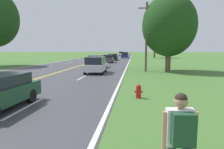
# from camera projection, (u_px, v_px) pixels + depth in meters

# --- Properties ---
(hitchhiker_person) EXTENTS (0.58, 0.42, 1.71)m
(hitchhiker_person) POSITION_uv_depth(u_px,v_px,m) (180.00, 133.00, 3.25)
(hitchhiker_person) COLOR navy
(hitchhiker_person) RESTS_ON ground
(fire_hydrant) EXTENTS (0.42, 0.26, 0.70)m
(fire_hydrant) POSITION_uv_depth(u_px,v_px,m) (139.00, 91.00, 9.92)
(fire_hydrant) COLOR red
(fire_hydrant) RESTS_ON ground
(utility_pole_midground) EXTENTS (1.80, 0.24, 7.39)m
(utility_pole_midground) POSITION_uv_depth(u_px,v_px,m) (146.00, 36.00, 21.55)
(utility_pole_midground) COLOR brown
(utility_pole_midground) RESTS_ON ground
(tree_left_verge) EXTENTS (5.87, 5.87, 8.40)m
(tree_left_verge) POSITION_uv_depth(u_px,v_px,m) (169.00, 26.00, 21.76)
(tree_left_verge) COLOR brown
(tree_left_verge) RESTS_ON ground
(tree_behind_sign) EXTENTS (5.33, 5.33, 9.35)m
(tree_behind_sign) POSITION_uv_depth(u_px,v_px,m) (155.00, 36.00, 57.77)
(tree_behind_sign) COLOR brown
(tree_behind_sign) RESTS_ON ground
(car_silver_hatchback_approaching) EXTENTS (1.88, 3.81, 1.67)m
(car_silver_hatchback_approaching) POSITION_uv_depth(u_px,v_px,m) (96.00, 65.00, 20.34)
(car_silver_hatchback_approaching) COLOR black
(car_silver_hatchback_approaching) RESTS_ON ground
(car_champagne_sedan_mid_near) EXTENTS (1.94, 4.50, 1.64)m
(car_champagne_sedan_mid_near) POSITION_uv_depth(u_px,v_px,m) (96.00, 61.00, 26.33)
(car_champagne_sedan_mid_near) COLOR black
(car_champagne_sedan_mid_near) RESTS_ON ground
(car_dark_grey_hatchback_mid_far) EXTENTS (1.97, 3.54, 1.46)m
(car_dark_grey_hatchback_mid_far) POSITION_uv_depth(u_px,v_px,m) (108.00, 58.00, 36.59)
(car_dark_grey_hatchback_mid_far) COLOR black
(car_dark_grey_hatchback_mid_far) RESTS_ON ground
(car_black_hatchback_receding) EXTENTS (1.94, 3.98, 1.47)m
(car_black_hatchback_receding) POSITION_uv_depth(u_px,v_px,m) (113.00, 57.00, 44.64)
(car_black_hatchback_receding) COLOR black
(car_black_hatchback_receding) RESTS_ON ground
(car_dark_blue_van_distant) EXTENTS (2.04, 4.21, 1.70)m
(car_dark_blue_van_distant) POSITION_uv_depth(u_px,v_px,m) (125.00, 55.00, 56.62)
(car_dark_blue_van_distant) COLOR black
(car_dark_blue_van_distant) RESTS_ON ground
(car_white_hatchback_horizon) EXTENTS (1.99, 4.16, 1.64)m
(car_white_hatchback_horizon) POSITION_uv_depth(u_px,v_px,m) (121.00, 54.00, 76.56)
(car_white_hatchback_horizon) COLOR black
(car_white_hatchback_horizon) RESTS_ON ground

